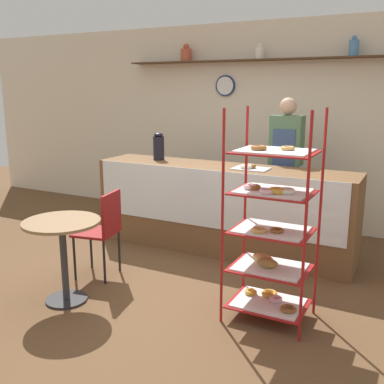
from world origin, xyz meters
TOP-DOWN VIEW (x-y plane):
  - ground_plane at (0.00, 0.00)m, footprint 14.00×14.00m
  - back_wall at (-0.00, 2.46)m, footprint 10.00×0.30m
  - display_counter at (0.00, 1.13)m, footprint 2.99×0.62m
  - pastry_rack at (0.99, -0.15)m, footprint 0.66×0.50m
  - person_worker at (0.56, 1.70)m, footprint 0.37×0.23m
  - cafe_table at (-0.69, -0.69)m, footprint 0.66×0.66m
  - cafe_chair at (-0.72, -0.10)m, footprint 0.44×0.44m
  - coffee_carafe at (-0.86, 1.17)m, footprint 0.13×0.13m
  - donut_tray_counter at (0.34, 1.08)m, footprint 0.38×0.27m

SIDE VIEW (x-z plane):
  - ground_plane at x=0.00m, z-range 0.00..0.00m
  - display_counter at x=0.00m, z-range 0.00..0.99m
  - cafe_chair at x=-0.72m, z-range 0.10..0.96m
  - cafe_table at x=-0.69m, z-range 0.18..0.92m
  - pastry_rack at x=0.99m, z-range -0.10..1.60m
  - person_worker at x=0.56m, z-range 0.09..1.83m
  - donut_tray_counter at x=0.34m, z-range 0.98..1.04m
  - coffee_carafe at x=-0.86m, z-range 0.99..1.32m
  - back_wall at x=0.00m, z-range 0.01..2.71m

